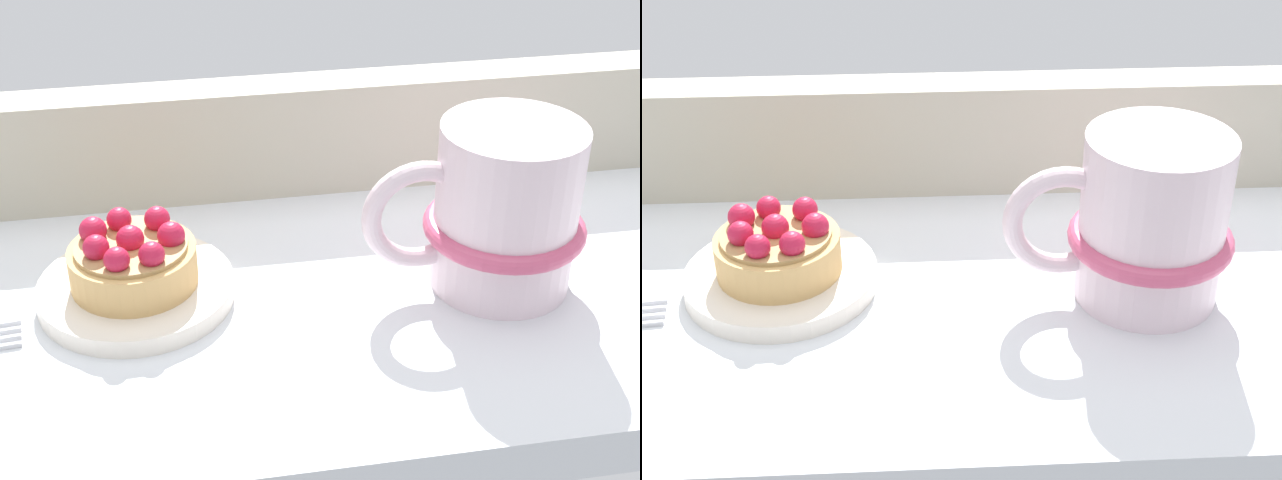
{
  "view_description": "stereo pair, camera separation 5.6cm",
  "coord_description": "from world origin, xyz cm",
  "views": [
    {
      "loc": [
        -4.67,
        -47.52,
        33.25
      ],
      "look_at": [
        3.65,
        -0.13,
        3.56
      ],
      "focal_mm": 53.25,
      "sensor_mm": 36.0,
      "label": 1
    },
    {
      "loc": [
        0.94,
        -48.17,
        33.25
      ],
      "look_at": [
        3.65,
        -0.13,
        3.56
      ],
      "focal_mm": 53.25,
      "sensor_mm": 36.0,
      "label": 2
    }
  ],
  "objects": [
    {
      "name": "window_rail_back",
      "position": [
        0.0,
        13.47,
        4.04
      ],
      "size": [
        81.51,
        3.5,
        8.09
      ],
      "primitive_type": "cube",
      "color": "#B2AD99",
      "rests_on": "ground_plane"
    },
    {
      "name": "dessert_plate",
      "position": [
        -7.45,
        0.84,
        0.56
      ],
      "size": [
        11.81,
        11.81,
        1.2
      ],
      "color": "silver",
      "rests_on": "ground_plane"
    },
    {
      "name": "coffee_mug",
      "position": [
        14.42,
        -1.1,
        5.08
      ],
      "size": [
        13.74,
        9.81,
        10.47
      ],
      "color": "silver",
      "rests_on": "ground_plane"
    },
    {
      "name": "raspberry_tart",
      "position": [
        -7.45,
        0.84,
        2.81
      ],
      "size": [
        7.59,
        7.59,
        3.97
      ],
      "color": "tan",
      "rests_on": "dessert_plate"
    },
    {
      "name": "ground_plane",
      "position": [
        0.0,
        0.0,
        -1.49
      ],
      "size": [
        83.17,
        30.44,
        2.97
      ],
      "primitive_type": "cube",
      "color": "silver"
    }
  ]
}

